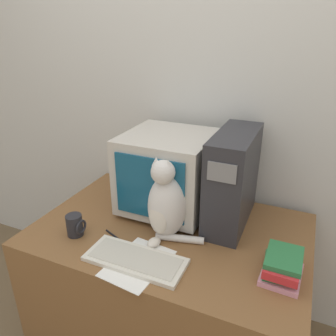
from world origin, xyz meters
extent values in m
cube|color=silver|center=(0.00, 0.92, 1.25)|extent=(7.00, 0.05, 2.50)
cube|color=brown|center=(0.00, 0.43, 0.38)|extent=(1.30, 0.85, 0.76)
cube|color=#BCB7AD|center=(-0.09, 0.60, 0.77)|extent=(0.31, 0.26, 0.02)
cube|color=#BCB7AD|center=(-0.09, 0.60, 0.98)|extent=(0.44, 0.43, 0.39)
cube|color=navy|center=(-0.09, 0.39, 0.98)|extent=(0.35, 0.01, 0.31)
cube|color=#28282D|center=(0.24, 0.62, 0.99)|extent=(0.17, 0.45, 0.47)
cube|color=slate|center=(0.24, 0.39, 1.12)|extent=(0.12, 0.01, 0.08)
cube|color=silver|center=(-0.04, 0.14, 0.77)|extent=(0.43, 0.18, 0.02)
cube|color=beige|center=(-0.04, 0.14, 0.78)|extent=(0.38, 0.14, 0.00)
ellipsoid|color=silver|center=(0.01, 0.38, 0.91)|extent=(0.21, 0.22, 0.31)
ellipsoid|color=beige|center=(-0.01, 0.31, 0.89)|extent=(0.10, 0.07, 0.17)
sphere|color=silver|center=(0.00, 0.35, 1.09)|extent=(0.12, 0.12, 0.11)
cone|color=silver|center=(-0.04, 0.35, 1.13)|extent=(0.04, 0.04, 0.04)
cone|color=silver|center=(0.03, 0.34, 1.13)|extent=(0.04, 0.04, 0.04)
ellipsoid|color=beige|center=(-0.01, 0.27, 0.77)|extent=(0.06, 0.08, 0.04)
cylinder|color=silver|center=(0.08, 0.35, 0.77)|extent=(0.22, 0.08, 0.03)
cube|color=pink|center=(0.53, 0.30, 0.77)|extent=(0.16, 0.19, 0.02)
cube|color=#28703D|center=(0.52, 0.31, 0.79)|extent=(0.13, 0.19, 0.02)
cube|color=red|center=(0.54, 0.30, 0.82)|extent=(0.14, 0.21, 0.03)
cube|color=#28703D|center=(0.53, 0.31, 0.84)|extent=(0.14, 0.18, 0.02)
cylinder|color=black|center=(-0.20, 0.25, 0.76)|extent=(0.15, 0.07, 0.01)
cube|color=white|center=(-0.02, 0.14, 0.76)|extent=(0.24, 0.32, 0.00)
cylinder|color=#232328|center=(-0.39, 0.20, 0.81)|extent=(0.08, 0.08, 0.10)
torus|color=#232328|center=(-0.35, 0.20, 0.81)|extent=(0.01, 0.07, 0.07)
camera|label=1|loc=(0.54, -0.81, 1.67)|focal=35.00mm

